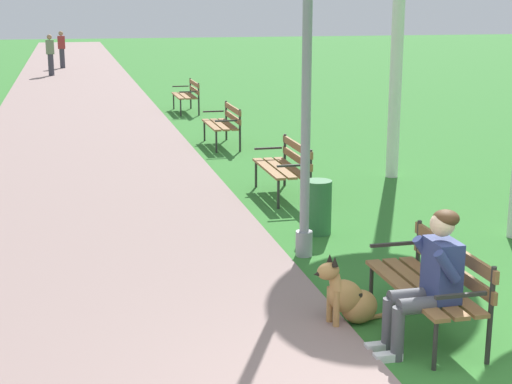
# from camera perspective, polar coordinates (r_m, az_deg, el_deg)

# --- Properties ---
(paved_path) EXTENTS (4.30, 60.00, 0.04)m
(paved_path) POSITION_cam_1_polar(r_m,az_deg,el_deg) (28.58, -13.15, 7.69)
(paved_path) COLOR gray
(paved_path) RESTS_ON ground
(park_bench_near) EXTENTS (0.55, 1.50, 0.85)m
(park_bench_near) POSITION_cam_1_polar(r_m,az_deg,el_deg) (7.13, 12.88, -6.27)
(park_bench_near) COLOR olive
(park_bench_near) RESTS_ON ground
(park_bench_mid) EXTENTS (0.55, 1.50, 0.85)m
(park_bench_mid) POSITION_cam_1_polar(r_m,az_deg,el_deg) (11.83, 2.19, 2.09)
(park_bench_mid) COLOR olive
(park_bench_mid) RESTS_ON ground
(park_bench_far) EXTENTS (0.55, 1.50, 0.85)m
(park_bench_far) POSITION_cam_1_polar(r_m,az_deg,el_deg) (16.04, -2.36, 5.21)
(park_bench_far) COLOR olive
(park_bench_far) RESTS_ON ground
(park_bench_furthest) EXTENTS (0.55, 1.50, 0.85)m
(park_bench_furthest) POSITION_cam_1_polar(r_m,az_deg,el_deg) (21.10, -5.04, 7.26)
(park_bench_furthest) COLOR olive
(park_bench_furthest) RESTS_ON ground
(person_seated_on_near_bench) EXTENTS (0.74, 0.49, 1.25)m
(person_seated_on_near_bench) POSITION_cam_1_polar(r_m,az_deg,el_deg) (6.69, 12.67, -6.07)
(person_seated_on_near_bench) COLOR #4C4C51
(person_seated_on_near_bench) RESTS_ON ground
(dog_shepherd) EXTENTS (0.83, 0.36, 0.71)m
(dog_shepherd) POSITION_cam_1_polar(r_m,az_deg,el_deg) (7.26, 6.91, -7.78)
(dog_shepherd) COLOR #B27F47
(dog_shepherd) RESTS_ON ground
(lamp_post_near) EXTENTS (0.24, 0.24, 4.36)m
(lamp_post_near) POSITION_cam_1_polar(r_m,az_deg,el_deg) (8.75, 3.76, 9.46)
(lamp_post_near) COLOR gray
(lamp_post_near) RESTS_ON ground
(litter_bin) EXTENTS (0.36, 0.36, 0.70)m
(litter_bin) POSITION_cam_1_polar(r_m,az_deg,el_deg) (9.98, 4.55, -1.12)
(litter_bin) COLOR #2D6638
(litter_bin) RESTS_ON ground
(pedestrian_distant) EXTENTS (0.32, 0.22, 1.65)m
(pedestrian_distant) POSITION_cam_1_polar(r_m,az_deg,el_deg) (32.17, -14.90, 9.71)
(pedestrian_distant) COLOR #383842
(pedestrian_distant) RESTS_ON ground
(pedestrian_further_distant) EXTENTS (0.32, 0.22, 1.65)m
(pedestrian_further_distant) POSITION_cam_1_polar(r_m,az_deg,el_deg) (35.73, -14.11, 10.13)
(pedestrian_further_distant) COLOR #383842
(pedestrian_further_distant) RESTS_ON ground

